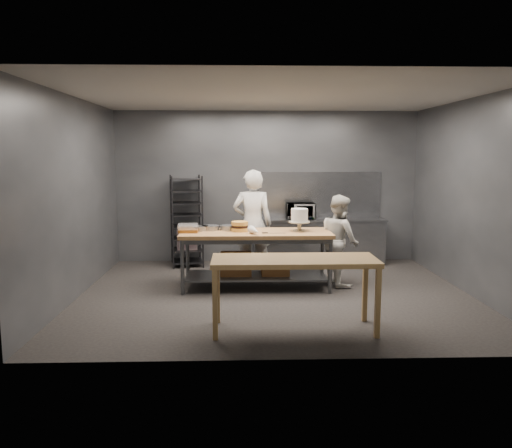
{
  "coord_description": "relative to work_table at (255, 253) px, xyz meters",
  "views": [
    {
      "loc": [
        -0.54,
        -7.49,
        2.14
      ],
      "look_at": [
        -0.29,
        0.34,
        1.05
      ],
      "focal_mm": 35.0,
      "sensor_mm": 36.0,
      "label": 1
    }
  ],
  "objects": [
    {
      "name": "piping_bag",
      "position": [
        -0.0,
        -0.32,
        0.41
      ],
      "size": [
        0.22,
        0.4,
        0.12
      ],
      "primitive_type": "cone",
      "rotation": [
        1.57,
        0.0,
        0.29
      ],
      "color": "white",
      "rests_on": "work_table"
    },
    {
      "name": "chef_right",
      "position": [
        1.41,
        0.16,
        0.18
      ],
      "size": [
        0.74,
        0.85,
        1.49
      ],
      "primitive_type": "imported",
      "rotation": [
        0.0,
        0.0,
        1.84
      ],
      "color": "beige",
      "rests_on": "ground"
    },
    {
      "name": "near_counter",
      "position": [
        0.43,
        -2.0,
        0.24
      ],
      "size": [
        2.0,
        0.7,
        0.9
      ],
      "color": "olive",
      "rests_on": "ground"
    },
    {
      "name": "splashback_panel",
      "position": [
        1.31,
        2.08,
        0.78
      ],
      "size": [
        2.6,
        0.02,
        0.9
      ],
      "primitive_type": "cube",
      "color": "slate",
      "rests_on": "back_counter"
    },
    {
      "name": "pastry_clamshells",
      "position": [
        -1.06,
        0.04,
        0.4
      ],
      "size": [
        0.34,
        0.42,
        0.11
      ],
      "color": "#A05620",
      "rests_on": "work_table"
    },
    {
      "name": "chef_behind",
      "position": [
        -0.02,
        0.7,
        0.37
      ],
      "size": [
        0.7,
        0.47,
        1.89
      ],
      "primitive_type": "imported",
      "rotation": [
        0.0,
        0.0,
        3.11
      ],
      "color": "silver",
      "rests_on": "ground"
    },
    {
      "name": "work_table",
      "position": [
        0.0,
        0.0,
        0.0
      ],
      "size": [
        2.4,
        0.9,
        0.92
      ],
      "color": "olive",
      "rests_on": "ground"
    },
    {
      "name": "frosted_cake_stand",
      "position": [
        0.72,
        0.01,
        0.58
      ],
      "size": [
        0.34,
        0.34,
        0.36
      ],
      "color": "#B0A78D",
      "rests_on": "work_table"
    },
    {
      "name": "back_counter",
      "position": [
        1.31,
        1.78,
        -0.12
      ],
      "size": [
        2.6,
        0.6,
        0.9
      ],
      "color": "slate",
      "rests_on": "ground"
    },
    {
      "name": "microwave",
      "position": [
        0.96,
        1.78,
        0.48
      ],
      "size": [
        0.54,
        0.37,
        0.3
      ],
      "primitive_type": "imported",
      "color": "black",
      "rests_on": "back_counter"
    },
    {
      "name": "speed_rack",
      "position": [
        -1.27,
        1.7,
        0.28
      ],
      "size": [
        0.7,
        0.74,
        1.75
      ],
      "color": "black",
      "rests_on": "ground"
    },
    {
      "name": "layer_cake",
      "position": [
        -0.24,
        0.03,
        0.43
      ],
      "size": [
        0.27,
        0.27,
        0.16
      ],
      "color": "gold",
      "rests_on": "work_table"
    },
    {
      "name": "ground",
      "position": [
        0.31,
        -0.4,
        -0.57
      ],
      "size": [
        6.0,
        6.0,
        0.0
      ],
      "primitive_type": "plane",
      "color": "black",
      "rests_on": "ground"
    },
    {
      "name": "back_wall",
      "position": [
        0.31,
        2.1,
        0.93
      ],
      "size": [
        6.0,
        0.04,
        3.0
      ],
      "primitive_type": "cube",
      "color": "#4C4F54",
      "rests_on": "ground"
    },
    {
      "name": "offset_spatula",
      "position": [
        0.25,
        -0.19,
        0.35
      ],
      "size": [
        0.36,
        0.02,
        0.02
      ],
      "color": "slate",
      "rests_on": "work_table"
    },
    {
      "name": "cake_pans",
      "position": [
        -0.66,
        0.17,
        0.39
      ],
      "size": [
        0.71,
        0.32,
        0.07
      ],
      "color": "gray",
      "rests_on": "work_table"
    }
  ]
}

